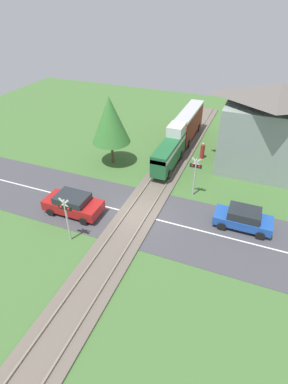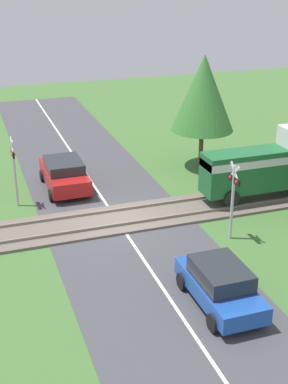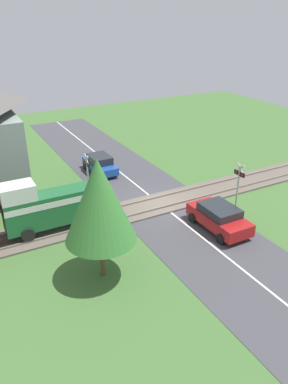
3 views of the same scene
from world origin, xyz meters
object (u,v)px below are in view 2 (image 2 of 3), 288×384
crossing_signal_west_approach (14,163)px  crossing_signal_east_approach (233,191)px  car_near_crossing (64,174)px  car_far_side (220,284)px

crossing_signal_west_approach → crossing_signal_east_approach: (6.10, 7.86, 0.00)m
car_near_crossing → crossing_signal_east_approach: (7.42, 5.37, 1.30)m
car_near_crossing → crossing_signal_east_approach: bearing=35.9°
crossing_signal_west_approach → crossing_signal_east_approach: bearing=52.2°
car_far_side → crossing_signal_west_approach: bearing=-152.1°
car_far_side → crossing_signal_west_approach: (-10.12, -5.37, 1.33)m
car_far_side → crossing_signal_east_approach: bearing=148.3°
car_far_side → crossing_signal_west_approach: crossing_signal_west_approach is taller
car_far_side → crossing_signal_east_approach: 4.91m
crossing_signal_east_approach → crossing_signal_west_approach: bearing=-127.8°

